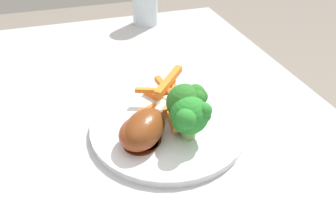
{
  "coord_description": "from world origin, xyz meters",
  "views": [
    {
      "loc": [
        0.3,
        -0.06,
        1.07
      ],
      "look_at": [
        -0.07,
        0.05,
        0.77
      ],
      "focal_mm": 33.35,
      "sensor_mm": 36.0,
      "label": 1
    }
  ],
  "objects": [
    {
      "name": "dining_table",
      "position": [
        0.0,
        0.0,
        0.63
      ],
      "size": [
        1.17,
        0.7,
        0.74
      ],
      "color": "#B7B7BC",
      "rests_on": "ground_plane"
    },
    {
      "name": "dinner_plate",
      "position": [
        -0.07,
        0.05,
        0.75
      ],
      "size": [
        0.25,
        0.25,
        0.01
      ],
      "primitive_type": "cylinder",
      "color": "silver",
      "rests_on": "dining_table"
    },
    {
      "name": "broccoli_floret_front",
      "position": [
        -0.05,
        0.08,
        0.8
      ],
      "size": [
        0.06,
        0.06,
        0.08
      ],
      "color": "#78A95D",
      "rests_on": "dinner_plate"
    },
    {
      "name": "broccoli_floret_middle",
      "position": [
        -0.02,
        0.07,
        0.79
      ],
      "size": [
        0.06,
        0.06,
        0.07
      ],
      "color": "#83B25D",
      "rests_on": "dinner_plate"
    },
    {
      "name": "carrot_fries_pile",
      "position": [
        -0.11,
        0.07,
        0.77
      ],
      "size": [
        0.14,
        0.12,
        0.04
      ],
      "color": "orange",
      "rests_on": "dinner_plate"
    },
    {
      "name": "chicken_drumstick_near",
      "position": [
        -0.04,
        0.01,
        0.77
      ],
      "size": [
        0.12,
        0.11,
        0.05
      ],
      "color": "#52210D",
      "rests_on": "dinner_plate"
    },
    {
      "name": "chicken_drumstick_far",
      "position": [
        -0.04,
        -0.0,
        0.77
      ],
      "size": [
        0.11,
        0.11,
        0.04
      ],
      "color": "#612311",
      "rests_on": "dinner_plate"
    },
    {
      "name": "water_glass",
      "position": [
        -0.51,
        0.13,
        0.8
      ],
      "size": [
        0.07,
        0.07,
        0.12
      ],
      "primitive_type": "cylinder",
      "color": "silver",
      "rests_on": "dining_table"
    }
  ]
}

